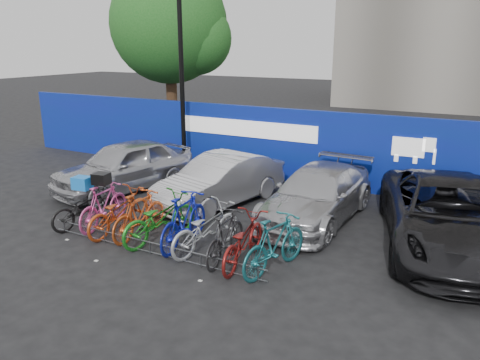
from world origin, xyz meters
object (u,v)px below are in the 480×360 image
Objects in this scene: lamppost at (182,78)px; bike_2 at (119,212)px; bike_0 at (85,207)px; bike_rack at (150,247)px; bike_8 at (243,240)px; tree at (174,27)px; car_1 at (220,181)px; car_2 at (317,195)px; car_3 at (448,215)px; bike_4 at (159,219)px; bike_6 at (206,228)px; bike_3 at (139,215)px; bike_9 at (275,244)px; car_0 at (124,166)px; bike_7 at (225,237)px; bike_1 at (104,206)px; bike_5 at (184,220)px.

lamppost reaches higher than bike_2.
bike_2 reaches higher than bike_0.
bike_8 is (1.98, 0.55, 0.36)m from bike_rack.
lamppost is (3.57, -4.66, -1.80)m from tree.
car_1 reaches higher than car_2.
tree is 1.38× the size of car_3.
bike_4 reaches higher than bike_8.
tree is 1.39× the size of bike_rack.
bike_6 is at bearing -14.51° from bike_8.
lamppost is 6.67m from bike_4.
bike_2 is at bearing 2.51° from bike_3.
car_1 is at bearing -113.74° from bike_0.
car_1 is (2.88, -2.44, -2.58)m from lamppost.
car_0 is at bearing -10.19° from bike_9.
bike_rack is at bearing -61.93° from lamppost.
bike_7 is (1.83, -0.16, -0.02)m from bike_4.
tree is at bearing -38.64° from bike_6.
car_3 is (12.39, -7.34, -4.29)m from tree.
bike_1 reaches higher than bike_rack.
car_1 is at bearing -52.11° from bike_6.
car_3 is at bearing 30.56° from bike_rack.
lamppost reaches higher than bike_4.
tree is 4.23× the size of bike_3.
bike_4 is (1.19, 0.03, 0.03)m from bike_2.
bike_9 reaches higher than bike_7.
tree reaches higher than car_2.
lamppost is 1.35× the size of car_0.
car_3 is 4.03m from bike_9.
car_3 is at bearing -30.66° from tree.
lamppost is at bearing -52.49° from tree.
car_2 is 4.49m from bike_3.
bike_6 is 1.73m from bike_9.
bike_7 is 0.40m from bike_8.
bike_1 is 1.00× the size of bike_3.
car_2 is 2.27× the size of bike_5.
tree reaches higher than bike_3.
bike_8 is (5.59, -2.80, -0.25)m from car_0.
bike_2 is 1.12× the size of bike_7.
bike_1 reaches higher than bike_6.
car_0 is (3.17, -7.31, -4.30)m from tree.
bike_1 is (-2.00, 0.74, 0.39)m from bike_rack.
bike_0 is (-2.15, -2.99, -0.21)m from car_1.
bike_5 is at bearing -55.63° from lamppost.
bike_8 is at bearing -168.31° from bike_0.
bike_1 is 1.20m from bike_3.
bike_7 is at bearing -48.87° from lamppost.
car_0 reaches higher than car_1.
bike_0 is (0.73, -5.43, -2.79)m from lamppost.
tree reaches higher than bike_1.
bike_9 is (3.01, -3.02, -0.11)m from car_1.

